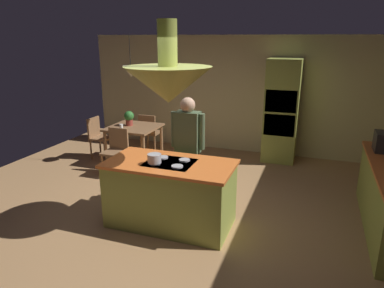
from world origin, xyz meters
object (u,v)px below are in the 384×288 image
cooking_pot_on_cooktop (154,158)px  chair_by_back_wall (149,130)px  chair_facing_island (116,148)px  potted_plant_on_table (129,117)px  chair_at_corner (98,135)px  person_at_island (188,144)px  cup_on_table (121,126)px  kitchen_island (170,193)px  dining_table (134,131)px  oven_tower (281,111)px

cooking_pot_on_cooktop → chair_by_back_wall: bearing=117.8°
chair_facing_island → chair_by_back_wall: size_ratio=1.00×
chair_by_back_wall → potted_plant_on_table: 0.78m
potted_plant_on_table → chair_at_corner: bearing=-176.3°
chair_by_back_wall → person_at_island: bearing=129.1°
chair_at_corner → cup_on_table: (0.72, -0.24, 0.30)m
kitchen_island → dining_table: size_ratio=1.77×
cooking_pot_on_cooktop → kitchen_island: bearing=39.1°
potted_plant_on_table → cooking_pot_on_cooktop: potted_plant_on_table is taller
person_at_island → chair_by_back_wall: person_at_island is taller
chair_by_back_wall → chair_at_corner: same height
kitchen_island → oven_tower: (1.10, 3.24, 0.59)m
dining_table → person_at_island: person_at_island is taller
dining_table → cup_on_table: cup_on_table is taller
person_at_island → chair_at_corner: 2.94m
dining_table → kitchen_island: bearing=-51.0°
oven_tower → dining_table: size_ratio=2.16×
chair_facing_island → cup_on_table: chair_facing_island is taller
dining_table → chair_at_corner: bearing=-180.0°
person_at_island → cooking_pot_on_cooktop: (-0.15, -0.84, 0.03)m
potted_plant_on_table → dining_table: bearing=-21.3°
cooking_pot_on_cooktop → dining_table: bearing=124.6°
chair_facing_island → cooking_pot_on_cooktop: 2.23m
dining_table → chair_facing_island: 0.71m
person_at_island → chair_by_back_wall: bearing=129.1°
kitchen_island → chair_by_back_wall: bearing=121.3°
chair_facing_island → cup_on_table: size_ratio=9.67×
oven_tower → chair_at_corner: (-3.66, -1.14, -0.55)m
oven_tower → chair_by_back_wall: size_ratio=2.41×
kitchen_island → oven_tower: 3.48m
kitchen_island → cooking_pot_on_cooktop: size_ratio=9.53×
chair_by_back_wall → cooking_pot_on_cooktop: (1.54, -2.92, 0.48)m
chair_at_corner → cup_on_table: 0.82m
chair_at_corner → kitchen_island: bearing=-129.3°
dining_table → potted_plant_on_table: potted_plant_on_table is taller
kitchen_island → chair_at_corner: kitchen_island is taller
chair_facing_island → cup_on_table: 0.57m
kitchen_island → person_at_island: person_at_island is taller
oven_tower → potted_plant_on_table: (-2.92, -1.10, -0.12)m
chair_at_corner → potted_plant_on_table: 0.86m
chair_by_back_wall → potted_plant_on_table: (-0.12, -0.65, 0.42)m
person_at_island → potted_plant_on_table: bearing=141.7°
oven_tower → cooking_pot_on_cooktop: (-1.26, -3.37, -0.06)m
chair_facing_island → potted_plant_on_table: (-0.12, 0.74, 0.42)m
chair_by_back_wall → chair_at_corner: (-0.86, -0.69, 0.00)m
oven_tower → cooking_pot_on_cooktop: size_ratio=11.66×
chair_facing_island → cooking_pot_on_cooktop: size_ratio=4.83×
chair_facing_island → cup_on_table: (-0.14, 0.46, 0.30)m
potted_plant_on_table → cup_on_table: bearing=-94.6°
chair_at_corner → cooking_pot_on_cooktop: size_ratio=4.83×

